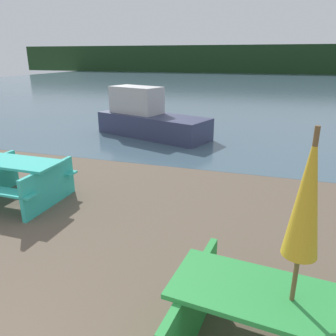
{
  "coord_description": "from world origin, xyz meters",
  "views": [
    {
      "loc": [
        2.21,
        -0.34,
        2.55
      ],
      "look_at": [
        0.75,
        4.35,
        0.85
      ],
      "focal_mm": 35.0,
      "sensor_mm": 36.0,
      "label": 1
    }
  ],
  "objects_px": {
    "picnic_table_green": "(287,330)",
    "picnic_table_teal": "(17,177)",
    "boat": "(148,118)",
    "umbrella_gold": "(307,198)"
  },
  "relations": [
    {
      "from": "picnic_table_green",
      "to": "picnic_table_teal",
      "type": "xyz_separation_m",
      "value": [
        -4.55,
        2.24,
        -0.01
      ]
    },
    {
      "from": "picnic_table_green",
      "to": "boat",
      "type": "relative_size",
      "value": 0.5
    },
    {
      "from": "picnic_table_green",
      "to": "umbrella_gold",
      "type": "height_order",
      "value": "umbrella_gold"
    },
    {
      "from": "picnic_table_green",
      "to": "umbrella_gold",
      "type": "relative_size",
      "value": 0.96
    },
    {
      "from": "picnic_table_teal",
      "to": "boat",
      "type": "distance_m",
      "value": 5.63
    },
    {
      "from": "picnic_table_teal",
      "to": "picnic_table_green",
      "type": "bearing_deg",
      "value": -26.24
    },
    {
      "from": "picnic_table_green",
      "to": "umbrella_gold",
      "type": "xyz_separation_m",
      "value": [
        -0.0,
        -0.0,
        1.16
      ]
    },
    {
      "from": "picnic_table_green",
      "to": "boat",
      "type": "distance_m",
      "value": 8.87
    },
    {
      "from": "boat",
      "to": "umbrella_gold",
      "type": "bearing_deg",
      "value": -43.06
    },
    {
      "from": "picnic_table_green",
      "to": "boat",
      "type": "height_order",
      "value": "boat"
    }
  ]
}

